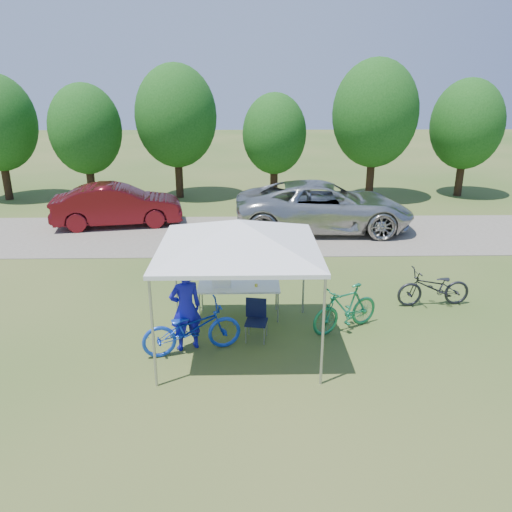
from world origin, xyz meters
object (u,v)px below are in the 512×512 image
at_px(bike_green, 345,308).
at_px(bike_dark, 434,288).
at_px(folding_chair, 256,316).
at_px(folding_table, 239,287).
at_px(cyclist, 186,308).
at_px(cooler, 222,279).
at_px(minivan, 324,206).
at_px(sedan, 118,205).
at_px(bike_blue, 192,328).

height_order(bike_green, bike_dark, bike_green).
xyz_separation_m(folding_chair, bike_green, (1.98, 0.31, 0.01)).
height_order(folding_chair, bike_green, bike_green).
height_order(folding_table, cyclist, cyclist).
height_order(folding_table, cooler, cooler).
height_order(bike_green, minivan, minivan).
bearing_deg(bike_green, sedan, -169.30).
bearing_deg(cyclist, bike_blue, 106.85).
xyz_separation_m(folding_chair, sedan, (-5.09, 9.03, 0.30)).
relative_size(cooler, bike_dark, 0.25).
bearing_deg(bike_dark, bike_green, -67.35).
distance_m(folding_table, sedan, 9.28).
bearing_deg(bike_green, folding_table, -135.60).
relative_size(folding_table, bike_blue, 0.94).
bearing_deg(cooler, folding_chair, -53.44).
xyz_separation_m(cooler, minivan, (3.45, 7.18, -0.03)).
bearing_deg(folding_table, cyclist, -125.80).
bearing_deg(bike_green, bike_blue, -103.28).
xyz_separation_m(folding_chair, bike_dark, (4.41, 1.55, -0.04)).
distance_m(folding_table, cooler, 0.45).
height_order(bike_dark, sedan, sedan).
bearing_deg(sedan, bike_blue, -168.84).
relative_size(bike_blue, sedan, 0.42).
bearing_deg(bike_blue, folding_table, -46.73).
distance_m(folding_table, bike_green, 2.48).
bearing_deg(cyclist, minivan, -139.28).
height_order(cyclist, bike_blue, cyclist).
bearing_deg(cooler, bike_blue, -108.48).
bearing_deg(sedan, bike_green, -151.26).
bearing_deg(bike_green, cyclist, -106.17).
distance_m(bike_blue, bike_dark, 6.10).
distance_m(folding_table, minivan, 7.81).
xyz_separation_m(cyclist, sedan, (-3.65, 9.46, -0.10)).
relative_size(folding_chair, minivan, 0.13).
bearing_deg(sedan, bike_dark, -138.54).
relative_size(bike_green, sedan, 0.36).
xyz_separation_m(folding_table, bike_dark, (4.79, 0.50, -0.26)).
xyz_separation_m(folding_table, cooler, (-0.39, -0.00, 0.21)).
xyz_separation_m(cooler, cyclist, (-0.67, -1.47, -0.03)).
relative_size(bike_blue, bike_green, 1.16).
xyz_separation_m(bike_blue, sedan, (-3.78, 9.61, 0.28)).
relative_size(cyclist, minivan, 0.28).
distance_m(cooler, cyclist, 1.62).
distance_m(folding_table, folding_chair, 1.13).
bearing_deg(minivan, cyclist, 155.68).
distance_m(cyclist, bike_green, 3.53).
bearing_deg(folding_table, cooler, -180.00).
relative_size(folding_table, minivan, 0.29).
relative_size(bike_dark, sedan, 0.38).
distance_m(folding_chair, cyclist, 1.56).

